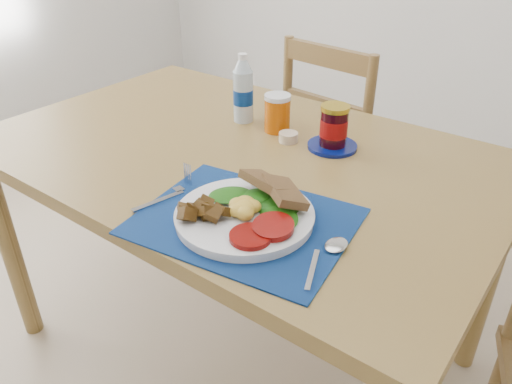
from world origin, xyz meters
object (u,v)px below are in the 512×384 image
breakfast_plate (241,212)px  jam_on_saucer (334,130)px  chair_far (339,131)px  water_bottle (243,92)px  juice_glass (277,114)px

breakfast_plate → jam_on_saucer: size_ratio=2.14×
chair_far → water_bottle: chair_far is taller
jam_on_saucer → water_bottle: bearing=178.8°
chair_far → water_bottle: size_ratio=5.40×
chair_far → water_bottle: (-0.08, -0.49, 0.28)m
chair_far → jam_on_saucer: size_ratio=8.20×
water_bottle → jam_on_saucer: bearing=-1.2°
chair_far → juice_glass: bearing=101.9°
chair_far → jam_on_saucer: chair_far is taller
breakfast_plate → juice_glass: bearing=136.1°
jam_on_saucer → chair_far: bearing=115.2°
chair_far → water_bottle: 0.57m
breakfast_plate → jam_on_saucer: (-0.03, 0.43, 0.03)m
water_bottle → jam_on_saucer: (0.31, -0.01, -0.04)m
breakfast_plate → water_bottle: size_ratio=1.41×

